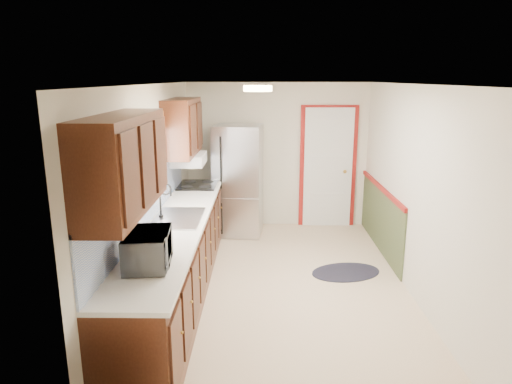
{
  "coord_description": "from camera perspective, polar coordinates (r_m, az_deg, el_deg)",
  "views": [
    {
      "loc": [
        -0.25,
        -5.05,
        2.47
      ],
      "look_at": [
        -0.32,
        0.2,
        1.15
      ],
      "focal_mm": 32.0,
      "sensor_mm": 36.0,
      "label": 1
    }
  ],
  "objects": [
    {
      "name": "refrigerator",
      "position": [
        7.29,
        -2.22,
        1.48
      ],
      "size": [
        0.79,
        0.77,
        1.76
      ],
      "rotation": [
        0.0,
        0.0,
        -0.1
      ],
      "color": "#B7B7BC",
      "rests_on": "ground"
    },
    {
      "name": "cooktop",
      "position": [
        6.69,
        -7.3,
        0.88
      ],
      "size": [
        0.54,
        0.65,
        0.02
      ],
      "primitive_type": "cube",
      "color": "black",
      "rests_on": "kitchen_run"
    },
    {
      "name": "rug",
      "position": [
        6.15,
        11.16,
        -9.8
      ],
      "size": [
        1.04,
        0.81,
        0.01
      ],
      "primitive_type": "ellipsoid",
      "rotation": [
        0.0,
        0.0,
        0.27
      ],
      "color": "black",
      "rests_on": "ground"
    },
    {
      "name": "ceiling_fixture",
      "position": [
        4.85,
        0.23,
        12.82
      ],
      "size": [
        0.3,
        0.3,
        0.06
      ],
      "primitive_type": "cylinder",
      "color": "#FFD88C",
      "rests_on": "room_shell"
    },
    {
      "name": "back_wall_trim",
      "position": [
        7.54,
        10.27,
        1.78
      ],
      "size": [
        1.12,
        2.3,
        2.08
      ],
      "color": "maroon",
      "rests_on": "ground"
    },
    {
      "name": "microwave",
      "position": [
        3.91,
        -13.39,
        -6.53
      ],
      "size": [
        0.34,
        0.55,
        0.36
      ],
      "primitive_type": "imported",
      "rotation": [
        0.0,
        0.0,
        1.67
      ],
      "color": "white",
      "rests_on": "kitchen_run"
    },
    {
      "name": "room_shell",
      "position": [
        5.22,
        3.53,
        -0.0
      ],
      "size": [
        3.2,
        5.2,
        2.52
      ],
      "color": "beige",
      "rests_on": "ground"
    },
    {
      "name": "kitchen_run",
      "position": [
        5.14,
        -10.33,
        -4.98
      ],
      "size": [
        0.63,
        4.0,
        2.2
      ],
      "color": "#38180C",
      "rests_on": "ground"
    }
  ]
}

